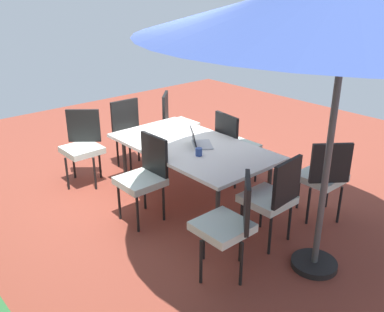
# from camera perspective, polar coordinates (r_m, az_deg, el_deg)

# --- Properties ---
(ground_plane) EXTENTS (10.00, 10.00, 0.02)m
(ground_plane) POSITION_cam_1_polar(r_m,az_deg,el_deg) (5.44, 0.00, -5.71)
(ground_plane) COLOR brown
(dining_table) EXTENTS (2.06, 1.13, 0.72)m
(dining_table) POSITION_cam_1_polar(r_m,az_deg,el_deg) (5.16, 0.00, 1.02)
(dining_table) COLOR white
(dining_table) RESTS_ON ground_plane
(patio_umbrella) EXTENTS (3.29, 3.29, 2.63)m
(patio_umbrella) POSITION_cam_1_polar(r_m,az_deg,el_deg) (3.60, 20.23, 18.52)
(patio_umbrella) COLOR #4C4C4C
(patio_umbrella) RESTS_ON ground_plane
(chair_southeast) EXTENTS (0.59, 0.59, 0.98)m
(chair_southeast) POSITION_cam_1_polar(r_m,az_deg,el_deg) (6.59, -2.27, 4.72)
(chair_southeast) COLOR silver
(chair_southeast) RESTS_ON ground_plane
(chair_north) EXTENTS (0.46, 0.46, 0.98)m
(chair_north) POSITION_cam_1_polar(r_m,az_deg,el_deg) (4.79, -6.38, -2.49)
(chair_north) COLOR silver
(chair_north) RESTS_ON ground_plane
(chair_northwest) EXTENTS (0.59, 0.59, 0.98)m
(chair_northwest) POSITION_cam_1_polar(r_m,az_deg,el_deg) (3.89, 5.04, -8.71)
(chair_northwest) COLOR silver
(chair_northwest) RESTS_ON ground_plane
(chair_southwest) EXTENTS (0.58, 0.58, 0.98)m
(chair_southwest) POSITION_cam_1_polar(r_m,az_deg,el_deg) (4.98, 17.22, -2.40)
(chair_southwest) COLOR silver
(chair_southwest) RESTS_ON ground_plane
(chair_west) EXTENTS (0.48, 0.47, 0.98)m
(chair_west) POSITION_cam_1_polar(r_m,az_deg,el_deg) (4.39, 10.76, -5.23)
(chair_west) COLOR silver
(chair_west) RESTS_ON ground_plane
(chair_northeast) EXTENTS (0.59, 0.58, 0.98)m
(chair_northeast) POSITION_cam_1_polar(r_m,az_deg,el_deg) (5.84, -14.46, 1.61)
(chair_northeast) COLOR silver
(chair_northeast) RESTS_ON ground_plane
(chair_east) EXTENTS (0.47, 0.46, 0.98)m
(chair_east) POSITION_cam_1_polar(r_m,az_deg,el_deg) (6.19, -8.15, 3.33)
(chair_east) COLOR silver
(chair_east) RESTS_ON ground_plane
(chair_south) EXTENTS (0.48, 0.49, 0.98)m
(chair_south) POSITION_cam_1_polar(r_m,az_deg,el_deg) (5.68, 5.73, 1.67)
(chair_south) COLOR silver
(chair_south) RESTS_ON ground_plane
(laptop) EXTENTS (0.40, 0.38, 0.21)m
(laptop) POSITION_cam_1_polar(r_m,az_deg,el_deg) (5.11, 0.95, 1.91)
(laptop) COLOR #B7B7BC
(laptop) RESTS_ON dining_table
(cup) EXTENTS (0.08, 0.08, 0.09)m
(cup) POSITION_cam_1_polar(r_m,az_deg,el_deg) (4.81, 0.92, 0.56)
(cup) COLOR #334C99
(cup) RESTS_ON dining_table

